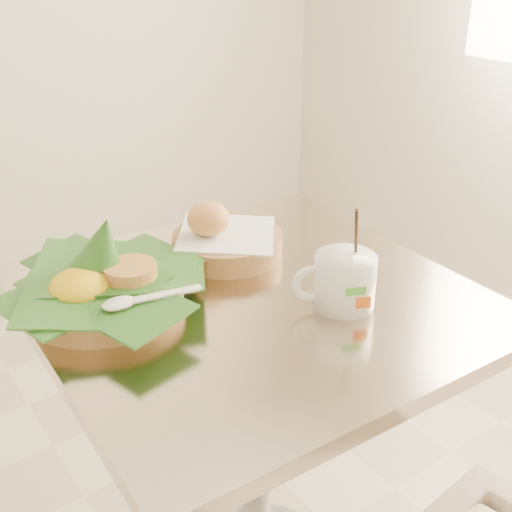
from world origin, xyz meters
TOP-DOWN VIEW (x-y plane):
  - cafe_table at (0.21, -0.02)m, footprint 0.73×0.73m
  - rice_basket at (-0.01, 0.10)m, footprint 0.33×0.33m
  - bread_basket at (0.25, 0.14)m, footprint 0.25×0.25m
  - coffee_mug at (0.31, -0.13)m, footprint 0.14×0.11m

SIDE VIEW (x-z plane):
  - cafe_table at x=0.21m, z-range 0.15..0.90m
  - bread_basket at x=0.25m, z-range 0.73..0.84m
  - rice_basket at x=-0.01m, z-range 0.71..0.88m
  - coffee_mug at x=0.31m, z-range 0.71..0.88m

